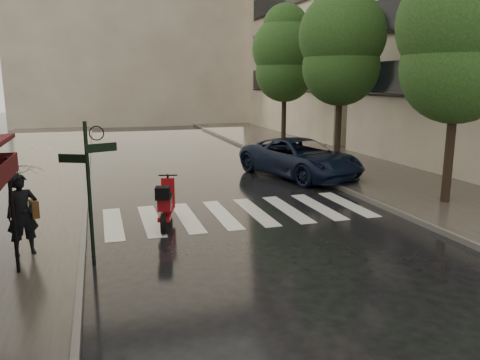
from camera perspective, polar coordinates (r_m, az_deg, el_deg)
ground at (r=8.07m, az=-8.43°, el=-17.00°), size 120.00×120.00×0.00m
sidewalk_near at (r=19.72m, az=-26.95°, el=-0.61°), size 6.00×60.00×0.12m
sidewalk_far at (r=22.40m, az=13.36°, el=1.73°), size 5.50×60.00×0.12m
curb_near at (r=19.40m, az=-18.07°, el=-0.04°), size 0.12×60.00×0.16m
curb_far at (r=21.13m, az=6.78°, el=1.41°), size 0.12×60.00×0.16m
crosswalk at (r=14.14m, az=-0.15°, el=-4.04°), size 7.85×3.20×0.01m
signpost at (r=10.22m, az=-17.94°, el=-0.27°), size 1.17×0.29×3.10m
haussmann_far at (r=37.73m, az=11.49°, el=19.83°), size 8.00×16.00×18.50m
backdrop_building at (r=45.60m, az=-12.54°, el=19.32°), size 22.00×6.00×20.00m
tree_near at (r=16.06m, az=25.28°, el=15.92°), size 3.80×3.80×7.99m
tree_mid at (r=21.77m, az=12.30°, el=16.12°), size 3.80×3.80×8.34m
tree_far at (r=28.16m, az=5.50°, el=15.03°), size 3.80×3.80×8.16m
pedestrian_with_umbrella at (r=11.16m, az=-25.33°, el=-0.01°), size 1.38×1.40×2.54m
scooter at (r=12.85m, az=-9.01°, el=-3.04°), size 0.81×1.95×1.31m
parked_car at (r=19.54m, az=7.31°, el=2.69°), size 4.19×6.24×1.59m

